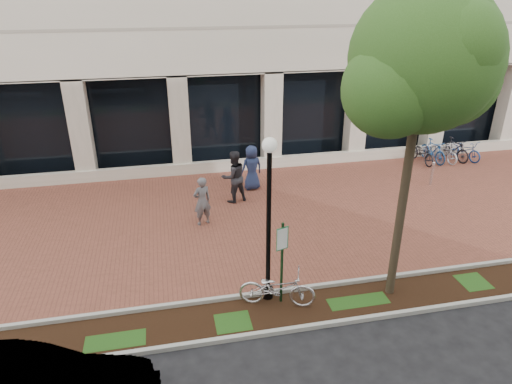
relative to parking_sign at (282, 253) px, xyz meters
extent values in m
plane|color=black|center=(0.09, 4.87, -1.49)|extent=(120.00, 120.00, 0.00)
cube|color=brown|center=(0.09, 4.87, -1.48)|extent=(40.00, 9.00, 0.01)
cube|color=black|center=(0.09, -0.38, -1.48)|extent=(40.00, 1.50, 0.01)
cube|color=#A3A49A|center=(0.09, 0.37, -1.43)|extent=(40.00, 0.12, 0.12)
cube|color=#A3A49A|center=(0.09, -1.13, -1.43)|extent=(40.00, 0.12, 0.12)
cube|color=black|center=(0.09, 10.47, 0.61)|extent=(40.00, 0.15, 4.20)
cube|color=beige|center=(0.09, 9.37, -1.24)|extent=(40.00, 0.25, 0.50)
cube|color=beige|center=(0.09, 9.77, 0.61)|extent=(0.80, 0.80, 4.20)
cube|color=#14381A|center=(0.00, 0.02, -0.33)|extent=(0.05, 0.05, 2.33)
cube|color=#1B6F3B|center=(0.00, -0.01, 0.42)|extent=(0.34, 0.02, 0.62)
cube|color=white|center=(0.00, -0.03, 0.42)|extent=(0.30, 0.01, 0.56)
cylinder|color=black|center=(-0.29, 0.27, -1.34)|extent=(0.28, 0.28, 0.30)
cylinder|color=black|center=(-0.29, 0.27, 0.55)|extent=(0.12, 0.12, 4.08)
sphere|color=silver|center=(-0.29, 0.27, 2.74)|extent=(0.36, 0.36, 0.36)
cylinder|color=#403525|center=(2.97, -0.19, 0.75)|extent=(0.22, 0.22, 4.47)
sphere|color=#2B531A|center=(2.97, -0.19, 4.60)|extent=(3.25, 3.25, 3.25)
sphere|color=#2B531A|center=(3.86, 0.14, 4.12)|extent=(2.27, 2.27, 2.27)
sphere|color=#2B531A|center=(2.16, -0.43, 4.04)|extent=(2.11, 2.11, 2.11)
imported|color=silver|center=(-0.13, -0.09, -0.97)|extent=(2.07, 1.26, 1.03)
imported|color=#5A5B5F|center=(-1.54, 4.67, -0.62)|extent=(0.74, 0.61, 1.74)
imported|color=#26252A|center=(-0.19, 6.25, -0.48)|extent=(1.16, 1.02, 2.01)
imported|color=#1F2A4D|center=(0.69, 7.26, -0.58)|extent=(1.00, 0.78, 1.82)
cylinder|color=#BABABF|center=(7.98, 6.11, -1.03)|extent=(0.11, 0.11, 0.91)
sphere|color=#BABABF|center=(7.98, 6.11, -0.53)|extent=(0.12, 0.12, 0.12)
imported|color=black|center=(8.97, 8.55, -1.02)|extent=(0.75, 1.84, 0.95)
imported|color=#1E4D8D|center=(9.52, 8.55, -0.96)|extent=(0.70, 1.79, 1.05)
imported|color=silver|center=(10.07, 8.55, -1.02)|extent=(0.93, 1.88, 0.95)
imported|color=black|center=(10.62, 8.55, -0.96)|extent=(0.87, 1.81, 1.05)
imported|color=navy|center=(11.17, 8.55, -1.02)|extent=(1.10, 1.90, 0.95)
cylinder|color=#BABABF|center=(10.07, 8.55, -1.09)|extent=(0.04, 0.04, 0.80)
camera|label=1|loc=(-2.63, -9.27, 6.05)|focal=32.00mm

